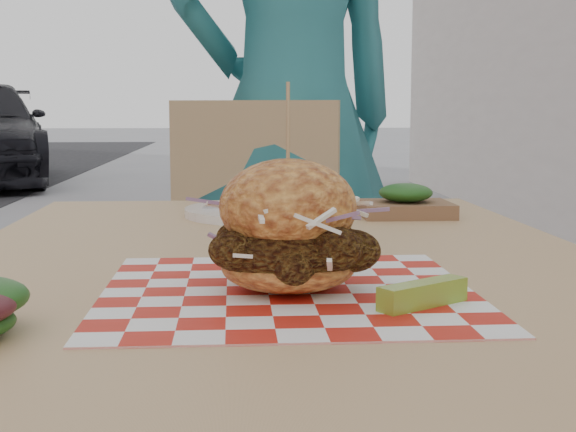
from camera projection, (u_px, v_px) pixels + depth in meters
name	position (u px, v px, depth m)	size (l,w,h in m)	color
diner	(292.00, 114.00, 2.09)	(0.67, 0.44, 1.83)	teal
patio_table	(277.00, 316.00, 1.00)	(0.80, 1.20, 0.75)	tan
patio_chair	(265.00, 267.00, 1.92)	(0.50, 0.51, 0.95)	tan
paper_liner	(288.00, 291.00, 0.78)	(0.36, 0.36, 0.00)	red
sandwich	(288.00, 233.00, 0.78)	(0.18, 0.18, 0.20)	#F09E43
pickle_spear	(423.00, 294.00, 0.72)	(0.10, 0.02, 0.02)	#89AF32
place_setting	(265.00, 211.00, 1.35)	(0.27, 0.27, 0.02)	white
kraft_tray	(405.00, 203.00, 1.34)	(0.15, 0.12, 0.06)	brown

